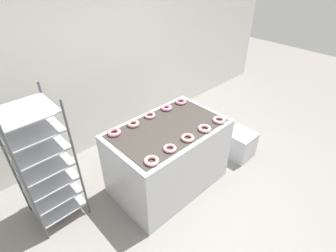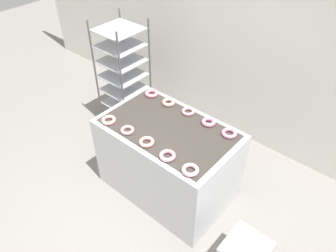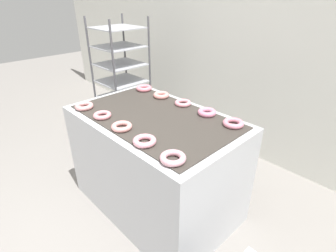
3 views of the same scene
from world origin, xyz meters
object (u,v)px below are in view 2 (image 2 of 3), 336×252
baking_rack_cart (123,75)px  donut_near_right (167,156)px  donut_near_center (146,142)px  donut_near_rightmost (190,170)px  donut_near_leftmost (109,120)px  donut_far_left (168,102)px  donut_far_leftmost (152,93)px  donut_near_left (127,130)px  donut_far_rightmost (229,133)px  donut_far_center (188,111)px  fryer_machine (168,160)px  donut_far_right (209,122)px

baking_rack_cart → donut_near_right: (1.55, -0.89, 0.15)m
donut_near_center → donut_near_rightmost: bearing=-1.8°
donut_near_leftmost → donut_near_right: bearing=0.0°
donut_far_left → donut_near_center: bearing=-67.4°
donut_near_rightmost → donut_far_leftmost: donut_far_leftmost is taller
donut_near_leftmost → donut_near_left: size_ratio=1.09×
donut_near_center → donut_far_rightmost: 0.82m
donut_near_left → donut_far_leftmost: bearing=112.3°
donut_near_leftmost → donut_far_center: 0.84m
donut_far_left → baking_rack_cart: bearing=166.2°
fryer_machine → donut_near_center: donut_near_center is taller
donut_near_leftmost → donut_far_right: size_ratio=1.03×
donut_near_leftmost → donut_near_center: size_ratio=1.02×
fryer_machine → donut_far_center: 0.58m
baking_rack_cart → donut_far_right: baking_rack_cart is taller
donut_near_leftmost → donut_near_left: donut_near_leftmost is taller
donut_near_left → donut_near_leftmost: bearing=-176.7°
donut_far_leftmost → donut_far_center: (0.53, 0.00, -0.00)m
donut_far_left → donut_far_rightmost: bearing=-0.7°
fryer_machine → donut_near_leftmost: 0.79m
donut_near_center → donut_near_right: size_ratio=0.97×
donut_near_right → donut_far_center: size_ratio=1.08×
donut_far_leftmost → donut_far_right: (0.80, -0.01, 0.00)m
donut_far_leftmost → donut_far_rightmost: size_ratio=1.01×
fryer_machine → donut_near_rightmost: bearing=-31.5°
baking_rack_cart → donut_far_right: (1.55, -0.25, 0.15)m
donut_near_center → donut_near_right: (0.28, -0.01, 0.00)m
baking_rack_cart → donut_near_center: baking_rack_cart is taller
donut_far_leftmost → donut_far_right: same height
donut_near_right → donut_far_left: donut_far_left is taller
fryer_machine → donut_near_rightmost: donut_near_rightmost is taller
donut_far_leftmost → donut_far_left: 0.26m
donut_near_left → donut_near_center: bearing=-0.7°
donut_near_leftmost → donut_far_right: 1.03m
donut_near_center → donut_far_right: (0.28, 0.63, 0.00)m
donut_near_leftmost → donut_far_leftmost: 0.65m
donut_near_center → donut_far_rightmost: (0.53, 0.62, 0.00)m
baking_rack_cart → donut_far_left: size_ratio=10.50×
baking_rack_cart → donut_far_left: (1.01, -0.25, 0.15)m
baking_rack_cart → donut_near_rightmost: size_ratio=9.89×
donut_far_center → fryer_machine: bearing=-89.4°
donut_near_left → donut_near_right: donut_near_right is taller
donut_near_center → donut_far_left: bearing=112.6°
donut_far_left → donut_far_center: bearing=2.6°
donut_near_right → donut_far_right: size_ratio=1.05×
donut_near_left → donut_far_right: (0.54, 0.63, 0.00)m
fryer_machine → donut_far_rightmost: (0.53, 0.31, 0.48)m
donut_near_leftmost → donut_near_rightmost: same height
donut_near_leftmost → donut_near_rightmost: bearing=-0.3°
baking_rack_cart → donut_near_center: 1.55m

